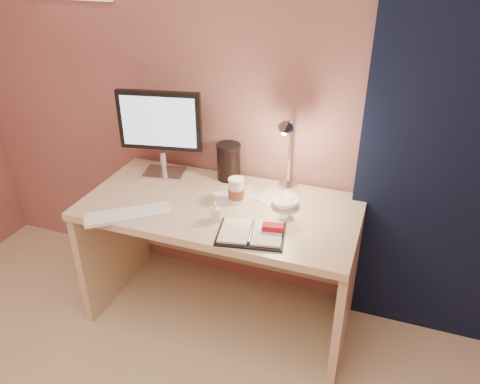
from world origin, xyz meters
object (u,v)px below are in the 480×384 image
(keyboard, at_px, (128,214))
(desk_lamp, at_px, (284,149))
(lotion_bottle, at_px, (215,211))
(planner, at_px, (253,233))
(bowl, at_px, (285,203))
(dark_jar, at_px, (229,163))
(clear_cup, at_px, (287,207))
(monitor, at_px, (160,126))
(desk, at_px, (226,234))
(coffee_cup, at_px, (236,191))

(keyboard, height_order, desk_lamp, desk_lamp)
(lotion_bottle, bearing_deg, keyboard, -165.09)
(planner, xyz_separation_m, desk_lamp, (0.03, 0.40, 0.26))
(keyboard, xyz_separation_m, bowl, (0.69, 0.35, 0.01))
(planner, xyz_separation_m, dark_jar, (-0.31, 0.49, 0.08))
(keyboard, bearing_deg, bowl, -10.50)
(clear_cup, relative_size, bowl, 1.00)
(monitor, bearing_deg, desk, -28.19)
(monitor, distance_m, dark_jar, 0.42)
(coffee_cup, distance_m, lotion_bottle, 0.20)
(monitor, distance_m, clear_cup, 0.84)
(monitor, bearing_deg, dark_jar, 1.17)
(lotion_bottle, distance_m, dark_jar, 0.44)
(keyboard, distance_m, desk_lamp, 0.83)
(desk, distance_m, monitor, 0.68)
(clear_cup, distance_m, dark_jar, 0.51)
(monitor, bearing_deg, planner, -42.45)
(planner, bearing_deg, keyboard, 173.82)
(planner, height_order, dark_jar, dark_jar)
(planner, height_order, coffee_cup, coffee_cup)
(keyboard, relative_size, clear_cup, 3.03)
(coffee_cup, xyz_separation_m, dark_jar, (-0.13, 0.24, 0.03))
(planner, xyz_separation_m, lotion_bottle, (-0.21, 0.06, 0.04))
(keyboard, height_order, clear_cup, clear_cup)
(desk_lamp, bearing_deg, keyboard, -148.18)
(keyboard, xyz_separation_m, dark_jar, (0.32, 0.54, 0.08))
(desk_lamp, bearing_deg, planner, -96.47)
(keyboard, height_order, dark_jar, dark_jar)
(desk, xyz_separation_m, lotion_bottle, (0.04, -0.22, 0.27))
(clear_cup, height_order, bowl, clear_cup)
(lotion_bottle, distance_m, desk_lamp, 0.47)
(coffee_cup, distance_m, desk_lamp, 0.32)
(lotion_bottle, bearing_deg, coffee_cup, 80.21)
(bowl, relative_size, desk_lamp, 0.32)
(coffee_cup, bearing_deg, desk, 160.74)
(monitor, height_order, desk_lamp, monitor)
(monitor, xyz_separation_m, lotion_bottle, (0.46, -0.35, -0.24))
(planner, bearing_deg, desk, 120.35)
(desk, distance_m, bowl, 0.40)
(monitor, relative_size, desk_lamp, 1.14)
(desk, bearing_deg, keyboard, -139.00)
(dark_jar, bearing_deg, keyboard, -120.50)
(monitor, xyz_separation_m, desk_lamp, (0.70, -0.02, -0.02))
(coffee_cup, xyz_separation_m, clear_cup, (0.28, -0.07, 0.00))
(desk, xyz_separation_m, bowl, (0.31, 0.02, 0.25))
(desk, height_order, planner, planner)
(clear_cup, bearing_deg, dark_jar, 143.54)
(lotion_bottle, xyz_separation_m, dark_jar, (-0.10, 0.43, 0.04))
(desk_lamp, bearing_deg, monitor, 175.88)
(desk, distance_m, planner, 0.44)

